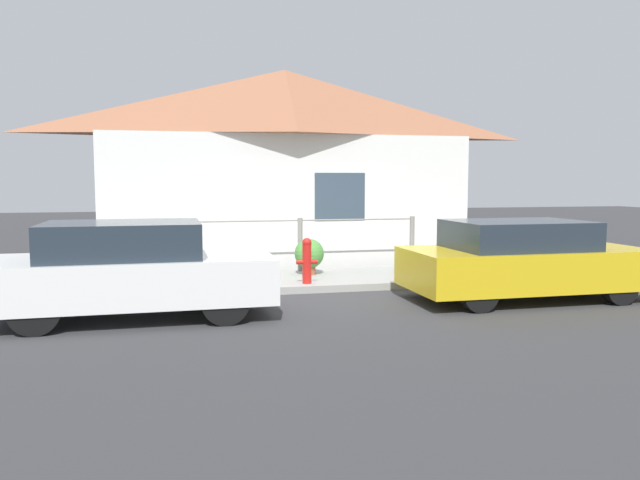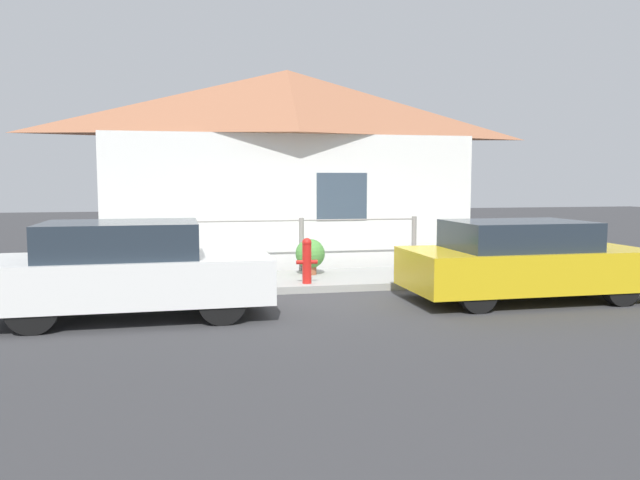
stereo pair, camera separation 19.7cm
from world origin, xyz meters
name	(u,v)px [view 2 (the right image)]	position (x,y,z in m)	size (l,w,h in m)	color
ground_plane	(321,293)	(0.00, 0.00, 0.00)	(60.00, 60.00, 0.00)	#38383A
sidewalk	(310,280)	(0.00, 1.01, 0.06)	(24.00, 2.01, 0.13)	#9E9E99
house	(288,112)	(0.00, 3.49, 3.46)	(8.33, 2.23, 4.41)	white
fence	(301,242)	(0.00, 1.86, 0.72)	(4.90, 0.10, 1.07)	gray
car_left	(130,269)	(-3.06, -1.30, 0.70)	(3.89, 1.78, 1.37)	white
car_right	(523,261)	(3.10, -1.30, 0.65)	(3.93, 1.77, 1.30)	gold
fire_hydrant	(307,260)	(-0.19, 0.31, 0.55)	(0.38, 0.17, 0.81)	red
potted_plant_near_hydrant	(310,255)	(0.07, 1.33, 0.52)	(0.57, 0.57, 0.69)	#9E5638
potted_plant_by_fence	(170,263)	(-2.58, 1.40, 0.43)	(0.40, 0.40, 0.55)	#9E5638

